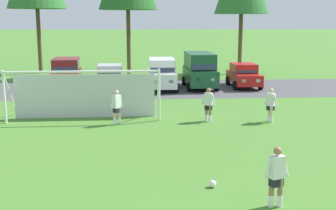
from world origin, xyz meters
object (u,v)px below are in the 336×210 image
object	(u,v)px
player_striker_near	(276,177)
parked_car_slot_center_left	(162,74)
player_winger_left	(208,105)
parked_car_slot_left	(110,77)
player_midfield_center	(117,107)
parked_car_slot_far_left	(66,73)
player_defender_far	(271,105)
parked_car_slot_center_right	(244,75)
soccer_ball	(213,184)
parked_car_slot_center	(200,69)
soccer_goal	(85,93)

from	to	relation	value
player_striker_near	parked_car_slot_center_left	distance (m)	20.02
player_winger_left	parked_car_slot_left	world-z (taller)	parked_car_slot_left
player_midfield_center	parked_car_slot_far_left	distance (m)	11.86
player_midfield_center	parked_car_slot_left	world-z (taller)	parked_car_slot_left
player_midfield_center	parked_car_slot_center_left	distance (m)	10.78
player_defender_far	parked_car_slot_center_right	bearing A→B (deg)	82.83
parked_car_slot_center_right	player_defender_far	bearing A→B (deg)	-97.17
soccer_ball	parked_car_slot_center_right	size ratio (longest dim) A/B	0.05
soccer_ball	player_defender_far	bearing A→B (deg)	62.47
parked_car_slot_center_left	player_defender_far	bearing A→B (deg)	-66.08
player_striker_near	player_midfield_center	bearing A→B (deg)	115.73
player_midfield_center	player_winger_left	xyz separation A→B (m)	(4.39, 0.34, 0.00)
parked_car_slot_far_left	parked_car_slot_center_right	xyz separation A→B (m)	(12.80, -0.17, -0.24)
player_midfield_center	parked_car_slot_center_left	bearing A→B (deg)	75.45
player_winger_left	parked_car_slot_center	size ratio (longest dim) A/B	0.34
player_defender_far	parked_car_slot_center_left	world-z (taller)	parked_car_slot_center_left
soccer_goal	player_midfield_center	distance (m)	2.21
player_midfield_center	player_striker_near	bearing A→B (deg)	-64.27
player_midfield_center	parked_car_slot_center_left	world-z (taller)	parked_car_slot_center_left
soccer_ball	parked_car_slot_center_right	bearing A→B (deg)	73.68
player_defender_far	soccer_goal	bearing A→B (deg)	170.89
player_striker_near	parked_car_slot_far_left	distance (m)	22.38
player_defender_far	parked_car_slot_far_left	xyz separation A→B (m)	(-11.42, 11.17, 0.29)
soccer_goal	parked_car_slot_center_right	size ratio (longest dim) A/B	1.77
parked_car_slot_far_left	parked_car_slot_left	xyz separation A→B (m)	(3.09, -0.36, -0.24)
player_defender_far	parked_car_slot_center_right	xyz separation A→B (m)	(1.38, 11.00, 0.05)
player_midfield_center	parked_car_slot_center	distance (m)	12.19
parked_car_slot_far_left	parked_car_slot_center	bearing A→B (deg)	-1.51
player_striker_near	player_midfield_center	xyz separation A→B (m)	(-4.58, 9.50, 0.00)
soccer_goal	player_midfield_center	xyz separation A→B (m)	(1.64, -1.41, -0.47)
parked_car_slot_left	parked_car_slot_center	distance (m)	6.47
player_winger_left	parked_car_slot_center_right	size ratio (longest dim) A/B	0.39
parked_car_slot_center_right	player_striker_near	bearing A→B (deg)	-101.47
parked_car_slot_left	player_defender_far	bearing A→B (deg)	-52.39
parked_car_slot_center	parked_car_slot_left	bearing A→B (deg)	-179.01
parked_car_slot_center_left	parked_car_slot_center_right	size ratio (longest dim) A/B	1.10
player_midfield_center	soccer_ball	bearing A→B (deg)	-68.62
player_striker_near	parked_car_slot_center_right	bearing A→B (deg)	78.53
player_defender_far	parked_car_slot_left	world-z (taller)	parked_car_slot_left
player_winger_left	parked_car_slot_far_left	xyz separation A→B (m)	(-8.46, 10.80, 0.29)
soccer_ball	player_defender_far	size ratio (longest dim) A/B	0.13
player_midfield_center	parked_car_slot_far_left	bearing A→B (deg)	110.07
parked_car_slot_far_left	parked_car_slot_center_right	bearing A→B (deg)	-0.74
soccer_goal	parked_car_slot_far_left	bearing A→B (deg)	104.00
player_winger_left	parked_car_slot_center	bearing A→B (deg)	84.15
parked_car_slot_far_left	player_defender_far	bearing A→B (deg)	-44.37
parked_car_slot_center_left	parked_car_slot_center	size ratio (longest dim) A/B	0.96
player_striker_near	parked_car_slot_left	size ratio (longest dim) A/B	0.39
player_midfield_center	soccer_goal	bearing A→B (deg)	139.41
player_striker_near	player_winger_left	xyz separation A→B (m)	(-0.19, 9.84, 0.00)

